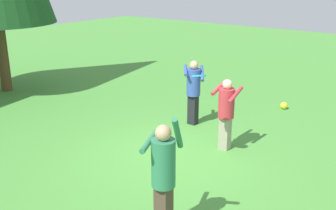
{
  "coord_description": "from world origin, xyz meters",
  "views": [
    {
      "loc": [
        -5.96,
        -4.43,
        3.65
      ],
      "look_at": [
        0.12,
        0.22,
        1.05
      ],
      "focal_mm": 41.85,
      "sensor_mm": 36.0,
      "label": 1
    }
  ],
  "objects_px": {
    "person_bystander": "(193,87)",
    "ball_yellow": "(284,106)",
    "person_thrower": "(163,171)",
    "frisbee": "(199,76)",
    "person_catcher": "(226,109)"
  },
  "relations": [
    {
      "from": "person_bystander",
      "to": "ball_yellow",
      "type": "height_order",
      "value": "person_bystander"
    },
    {
      "from": "person_thrower",
      "to": "person_bystander",
      "type": "xyz_separation_m",
      "value": [
        3.93,
        2.13,
        -0.06
      ]
    },
    {
      "from": "frisbee",
      "to": "person_catcher",
      "type": "bearing_deg",
      "value": -0.35
    },
    {
      "from": "person_catcher",
      "to": "ball_yellow",
      "type": "bearing_deg",
      "value": 179.89
    },
    {
      "from": "person_catcher",
      "to": "person_bystander",
      "type": "height_order",
      "value": "person_bystander"
    },
    {
      "from": "person_catcher",
      "to": "person_thrower",
      "type": "bearing_deg",
      "value": 13.88
    },
    {
      "from": "frisbee",
      "to": "ball_yellow",
      "type": "relative_size",
      "value": 1.87
    },
    {
      "from": "person_thrower",
      "to": "person_bystander",
      "type": "height_order",
      "value": "person_thrower"
    },
    {
      "from": "person_catcher",
      "to": "person_bystander",
      "type": "bearing_deg",
      "value": -120.38
    },
    {
      "from": "person_bystander",
      "to": "ball_yellow",
      "type": "relative_size",
      "value": 8.04
    },
    {
      "from": "person_thrower",
      "to": "frisbee",
      "type": "height_order",
      "value": "frisbee"
    },
    {
      "from": "person_thrower",
      "to": "person_catcher",
      "type": "xyz_separation_m",
      "value": [
        3.11,
        0.75,
        -0.11
      ]
    },
    {
      "from": "person_catcher",
      "to": "frisbee",
      "type": "xyz_separation_m",
      "value": [
        -1.08,
        0.01,
        0.94
      ]
    },
    {
      "from": "person_catcher",
      "to": "person_bystander",
      "type": "distance_m",
      "value": 1.6
    },
    {
      "from": "person_thrower",
      "to": "ball_yellow",
      "type": "height_order",
      "value": "person_thrower"
    }
  ]
}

